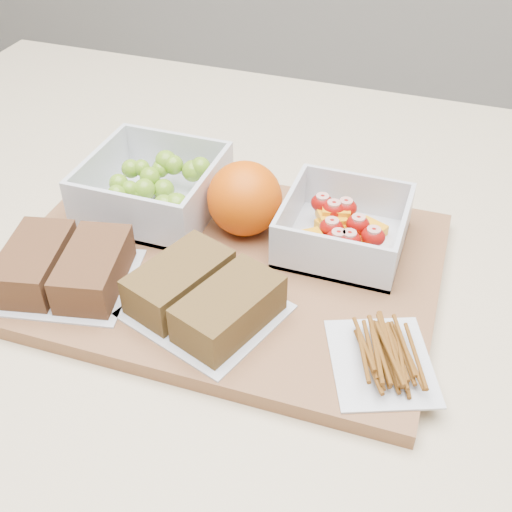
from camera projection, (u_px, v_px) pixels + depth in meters
The scene contains 8 objects.
counter at pixel (257, 497), 0.94m from camera, with size 1.20×0.90×0.90m, color beige.
cutting_board at pixel (223, 266), 0.64m from camera, with size 0.42×0.30×0.02m, color brown.
grape_container at pixel (156, 188), 0.70m from camera, with size 0.14×0.14×0.06m.
fruit_container at pixel (343, 229), 0.65m from camera, with size 0.12×0.12×0.05m.
orange at pixel (245, 198), 0.65m from camera, with size 0.08×0.08×0.08m, color #DC5105.
sandwich_bag_left at pixel (65, 267), 0.60m from camera, with size 0.14×0.13×0.04m.
sandwich_bag_center at pixel (204, 296), 0.57m from camera, with size 0.16×0.15×0.04m.
pretzel_bag at pixel (382, 354), 0.53m from camera, with size 0.11×0.12×0.02m.
Camera 1 is at (0.16, -0.48, 1.32)m, focal length 45.00 mm.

